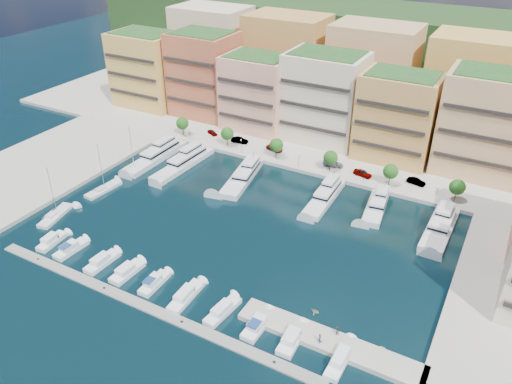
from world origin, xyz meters
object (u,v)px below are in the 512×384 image
tree_5 (457,187)px  yacht_4 (325,196)px  tree_4 (391,172)px  lamppost_3 (364,173)px  tree_2 (276,145)px  car_2 (275,148)px  yacht_5 (377,205)px  lamppost_1 (241,144)px  yacht_1 (185,162)px  yacht_6 (440,226)px  cruiser_3 (127,272)px  cruiser_6 (222,311)px  tree_0 (182,123)px  cruiser_5 (186,296)px  yacht_0 (158,155)px  tender_1 (315,311)px  person_1 (337,331)px  car_5 (416,182)px  tree_1 (227,134)px  car_3 (333,164)px  lamppost_2 (299,158)px  car_0 (212,133)px  cruiser_0 (52,241)px  sailboat_2 (133,170)px  tender_3 (382,348)px  car_1 (240,140)px  cruiser_4 (154,283)px  cruiser_8 (292,339)px  cruiser_7 (258,325)px  cruiser_9 (340,359)px  yacht_2 (243,175)px  cruiser_2 (102,262)px  lamppost_0 (189,131)px  sailboat_1 (103,190)px  cruiser_1 (71,249)px  tree_3 (331,158)px  sailboat_0 (56,216)px

tree_5 → yacht_4: 31.04m
tree_4 → lamppost_3: tree_4 is taller
tree_2 → car_2: 5.37m
lamppost_3 → yacht_5: (6.40, -9.12, -2.62)m
lamppost_1 → yacht_5: 43.45m
yacht_1 → yacht_6: bearing=1.7°
cruiser_3 → cruiser_6: size_ratio=0.90×
tree_0 → cruiser_5: (42.97, -58.10, -4.20)m
tree_5 → yacht_0: tree_5 is taller
tender_1 → person_1: 6.82m
cruiser_3 → car_5: 74.12m
tender_1 → cruiser_5: bearing=120.1°
tree_0 → tree_1: same height
yacht_5 → car_3: bearing=139.6°
lamppost_2 → car_0: (-32.22, 6.74, -2.16)m
cruiser_0 → sailboat_2: bearing=101.4°
tender_3 → person_1: size_ratio=0.91×
cruiser_6 → car_1: (-32.75, 61.36, 1.29)m
cruiser_4 → tree_5: bearing=52.6°
cruiser_5 → yacht_4: bearing=78.4°
tree_5 → cruiser_0: size_ratio=0.77×
cruiser_8 → car_3: 62.93m
cruiser_3 → cruiser_7: cruiser_7 is taller
tree_5 → cruiser_9: (-6.97, -58.10, -4.20)m
lamppost_3 → yacht_2: bearing=-157.9°
cruiser_2 → yacht_6: bearing=38.2°
tree_5 → car_3: (-32.08, 2.61, -2.95)m
lamppost_0 → lamppost_1: (18.00, 0.00, 0.00)m
yacht_2 → car_1: yacht_2 is taller
yacht_1 → cruiser_6: (39.39, -43.00, -0.54)m
sailboat_1 → sailboat_2: same height
lamppost_2 → sailboat_1: (-38.39, -33.91, -3.52)m
tree_0 → lamppost_2: bearing=-3.3°
car_2 → person_1: 70.77m
cruiser_4 → cruiser_6: 15.34m
cruiser_1 → cruiser_4: (22.03, 0.00, 0.00)m
car_0 → person_1: person_1 is taller
cruiser_9 → car_0: car_0 is taller
tender_3 → cruiser_4: bearing=98.5°
tender_1 → car_2: car_2 is taller
tree_4 → cruiser_5: size_ratio=0.62×
sailboat_2 → cruiser_0: bearing=-78.6°
yacht_6 → cruiser_8: size_ratio=2.43×
sailboat_1 → sailboat_2: size_ratio=1.00×
tree_3 → cruiser_3: (-19.21, -58.08, -4.20)m
tree_5 → cruiser_6: size_ratio=0.66×
tree_2 → tree_4: 32.00m
cruiser_0 → sailboat_0: 10.53m
cruiser_2 → car_5: 77.94m
car_1 → yacht_5: bearing=-114.5°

